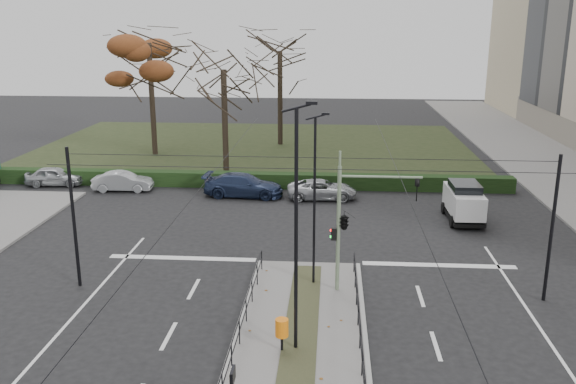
% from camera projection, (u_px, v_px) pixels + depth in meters
% --- Properties ---
extents(ground, '(140.00, 140.00, 0.00)m').
position_uv_depth(ground, '(303.00, 315.00, 23.29)').
color(ground, black).
rests_on(ground, ground).
extents(median_island, '(4.40, 15.00, 0.14)m').
position_uv_depth(median_island, '(299.00, 346.00, 20.87)').
color(median_island, '#64615F').
rests_on(median_island, ground).
extents(sidewalk_east, '(8.00, 90.00, 0.14)m').
position_uv_depth(sidewalk_east, '(572.00, 180.00, 43.14)').
color(sidewalk_east, '#64615F').
rests_on(sidewalk_east, ground).
extents(park, '(38.00, 26.00, 0.10)m').
position_uv_depth(park, '(254.00, 147.00, 54.46)').
color(park, black).
rests_on(park, ground).
extents(hedge, '(38.00, 1.00, 1.00)m').
position_uv_depth(hedge, '(229.00, 179.00, 41.46)').
color(hedge, black).
rests_on(hedge, ground).
extents(median_railing, '(4.14, 13.24, 0.92)m').
position_uv_depth(median_railing, '(299.00, 324.00, 20.53)').
color(median_railing, black).
rests_on(median_railing, median_island).
extents(catenary, '(20.00, 34.00, 6.00)m').
position_uv_depth(catenary, '(306.00, 217.00, 23.93)').
color(catenary, black).
rests_on(catenary, ground).
extents(traffic_light, '(3.60, 2.00, 5.23)m').
position_uv_depth(traffic_light, '(346.00, 219.00, 24.35)').
color(traffic_light, slate).
rests_on(traffic_light, median_island).
extents(litter_bin, '(0.45, 0.45, 1.14)m').
position_uv_depth(litter_bin, '(282.00, 328.00, 20.28)').
color(litter_bin, black).
rests_on(litter_bin, median_island).
extents(info_panel, '(0.11, 0.49, 1.90)m').
position_uv_depth(info_panel, '(233.00, 383.00, 16.01)').
color(info_panel, black).
rests_on(info_panel, median_island).
extents(streetlamp_median_near, '(0.70, 0.14, 8.34)m').
position_uv_depth(streetlamp_median_near, '(297.00, 229.00, 19.53)').
color(streetlamp_median_near, black).
rests_on(streetlamp_median_near, median_island).
extents(streetlamp_median_far, '(0.60, 0.12, 7.24)m').
position_uv_depth(streetlamp_median_far, '(315.00, 199.00, 24.85)').
color(streetlamp_median_far, black).
rests_on(streetlamp_median_far, median_island).
extents(parked_car_first, '(3.97, 1.87, 1.31)m').
position_uv_depth(parked_car_first, '(55.00, 176.00, 41.69)').
color(parked_car_first, '#A1A4A8').
rests_on(parked_car_first, ground).
extents(parked_car_second, '(3.97, 1.60, 1.28)m').
position_uv_depth(parked_car_second, '(123.00, 181.00, 40.37)').
color(parked_car_second, '#A1A4A8').
rests_on(parked_car_second, ground).
extents(parked_car_third, '(5.22, 2.41, 1.48)m').
position_uv_depth(parked_car_third, '(244.00, 185.00, 39.06)').
color(parked_car_third, '#1D2845').
rests_on(parked_car_third, ground).
extents(parked_car_fourth, '(4.54, 2.35, 1.22)m').
position_uv_depth(parked_car_fourth, '(322.00, 189.00, 38.55)').
color(parked_car_fourth, '#A1A4A8').
rests_on(parked_car_fourth, ground).
extents(white_van, '(1.89, 4.01, 2.20)m').
position_uv_depth(white_van, '(464.00, 201.00, 34.15)').
color(white_van, silver).
rests_on(white_van, ground).
extents(rust_tree, '(10.43, 10.43, 12.03)m').
position_uv_depth(rust_tree, '(149.00, 43.00, 49.11)').
color(rust_tree, black).
rests_on(rust_tree, park).
extents(bare_tree_center, '(6.76, 6.76, 11.06)m').
position_uv_depth(bare_tree_center, '(280.00, 58.00, 53.65)').
color(bare_tree_center, black).
rests_on(bare_tree_center, park).
extents(bare_tree_near, '(5.76, 5.76, 9.90)m').
position_uv_depth(bare_tree_near, '(224.00, 77.00, 43.93)').
color(bare_tree_near, black).
rests_on(bare_tree_near, park).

